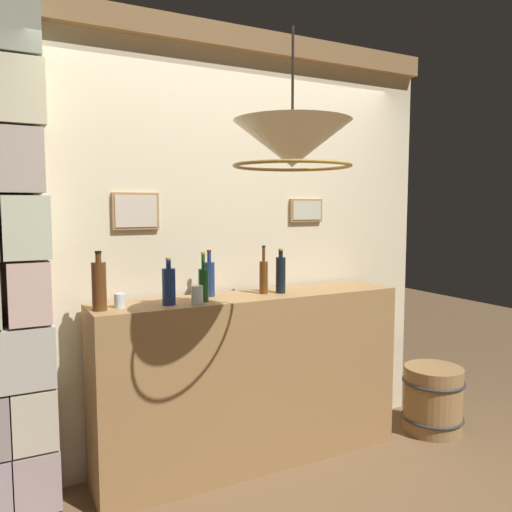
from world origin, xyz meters
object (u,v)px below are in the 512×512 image
liquor_bottle_rye (203,284)px  glass_tumbler_rocks (197,295)px  glass_tumbler_highball (120,301)px  pendant_lamp (292,146)px  wooden_barrel (433,399)px  liquor_bottle_tequila (209,278)px  liquor_bottle_amaro (169,286)px  liquor_bottle_vermouth (264,276)px  liquor_bottle_vodka (281,274)px  liquor_bottle_scotch (99,285)px

liquor_bottle_rye → glass_tumbler_rocks: liquor_bottle_rye is taller
liquor_bottle_rye → glass_tumbler_highball: 0.48m
glass_tumbler_highball → pendant_lamp: pendant_lamp is taller
wooden_barrel → liquor_bottle_tequila: bearing=169.6°
liquor_bottle_rye → wooden_barrel: size_ratio=0.61×
liquor_bottle_rye → liquor_bottle_amaro: (-0.21, -0.00, 0.00)m
liquor_bottle_amaro → wooden_barrel: bearing=-4.4°
pendant_lamp → liquor_bottle_amaro: bearing=114.6°
liquor_bottle_rye → glass_tumbler_highball: (-0.47, 0.05, -0.07)m
liquor_bottle_vermouth → liquor_bottle_tequila: liquor_bottle_vermouth is taller
glass_tumbler_highball → liquor_bottle_vodka: bearing=0.1°
liquor_bottle_scotch → glass_tumbler_highball: bearing=13.1°
glass_tumbler_highball → pendant_lamp: size_ratio=0.13×
pendant_lamp → glass_tumbler_rocks: bearing=106.6°
liquor_bottle_scotch → liquor_bottle_rye: liquor_bottle_scotch is taller
liquor_bottle_tequila → glass_tumbler_rocks: 0.28m
liquor_bottle_scotch → pendant_lamp: 1.26m
liquor_bottle_vermouth → glass_tumbler_highball: 0.92m
glass_tumbler_highball → liquor_bottle_tequila: bearing=10.3°
glass_tumbler_rocks → liquor_bottle_amaro: bearing=153.5°
pendant_lamp → liquor_bottle_vodka: bearing=62.6°
liquor_bottle_vodka → wooden_barrel: bearing=-9.4°
liquor_bottle_rye → wooden_barrel: (1.73, -0.15, -0.95)m
liquor_bottle_vodka → glass_tumbler_highball: (-1.02, -0.00, -0.08)m
liquor_bottle_tequila → pendant_lamp: pendant_lamp is taller
liquor_bottle_rye → liquor_bottle_vermouth: liquor_bottle_vermouth is taller
liquor_bottle_vermouth → liquor_bottle_tequila: bearing=168.0°
liquor_bottle_vermouth → pendant_lamp: (-0.31, -0.83, 0.71)m
liquor_bottle_vodka → glass_tumbler_rocks: bearing=-169.1°
liquor_bottle_scotch → pendant_lamp: (0.72, -0.77, 0.69)m
liquor_bottle_vodka → pendant_lamp: size_ratio=0.46×
liquor_bottle_vermouth → glass_tumbler_highball: size_ratio=3.95×
liquor_bottle_scotch → liquor_bottle_amaro: size_ratio=1.19×
liquor_bottle_amaro → pendant_lamp: bearing=-65.4°
liquor_bottle_rye → pendant_lamp: bearing=-79.8°
liquor_bottle_amaro → liquor_bottle_vodka: bearing=3.7°
liquor_bottle_tequila → glass_tumbler_rocks: (-0.17, -0.22, -0.06)m
liquor_bottle_amaro → glass_tumbler_highball: bearing=169.9°
glass_tumbler_rocks → liquor_bottle_vodka: bearing=10.9°
liquor_bottle_scotch → liquor_bottle_rye: (0.59, -0.02, -0.03)m
liquor_bottle_vodka → liquor_bottle_tequila: size_ratio=0.99×
liquor_bottle_rye → wooden_barrel: 1.98m
glass_tumbler_highball → liquor_bottle_vermouth: bearing=1.9°
liquor_bottle_vodka → liquor_bottle_tequila: 0.46m
liquor_bottle_scotch → glass_tumbler_rocks: liquor_bottle_scotch is taller
liquor_bottle_vermouth → pendant_lamp: size_ratio=0.49×
liquor_bottle_amaro → glass_tumbler_highball: liquor_bottle_amaro is taller
liquor_bottle_vermouth → liquor_bottle_scotch: bearing=-176.8°
glass_tumbler_rocks → wooden_barrel: 2.01m
liquor_bottle_rye → liquor_bottle_tequila: liquor_bottle_rye is taller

